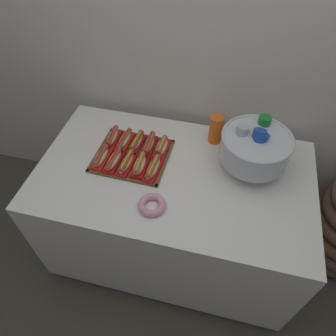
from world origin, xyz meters
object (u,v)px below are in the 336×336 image
Objects in this scene: hot_dog_3 at (140,165)px; serving_tray at (132,156)px; hot_dog_2 at (127,162)px; punch_bowl at (255,147)px; hot_dog_9 at (162,147)px; hot_dog_0 at (101,157)px; hot_dog_4 at (153,168)px; cup_stack at (216,129)px; hot_dog_5 at (112,137)px; hot_dog_1 at (114,160)px; donut at (152,205)px; buffet_table at (173,212)px; hot_dog_8 at (149,144)px; hot_dog_7 at (137,142)px; hot_dog_6 at (125,140)px.

serving_tray is at bearing 130.82° from hot_dog_3.
punch_bowl is (0.65, 0.17, 0.11)m from hot_dog_2.
hot_dog_9 reaches higher than hot_dog_2.
hot_dog_9 is at bearing 64.11° from hot_dog_3.
hot_dog_0 is at bearing -168.38° from punch_bowl.
cup_stack reaches higher than hot_dog_4.
hot_dog_2 is 0.55m from cup_stack.
hot_dog_0 is 1.05× the size of hot_dog_9.
hot_dog_5 is at bearing -164.81° from cup_stack.
punch_bowl reaches higher than cup_stack.
hot_dog_0 is 0.08m from hot_dog_1.
hot_dog_9 is (0.15, 0.08, 0.03)m from serving_tray.
serving_tray is 2.97× the size of donut.
buffet_table is at bearing -119.65° from cup_stack.
hot_dog_8 is (0.00, 0.16, 0.00)m from hot_dog_3.
hot_dog_4 and hot_dog_7 have the same top height.
hot_dog_8 is 0.39m from cup_stack.
hot_dog_5 is (-0.15, 0.09, 0.03)m from serving_tray.
buffet_table is 0.58m from cup_stack.
hot_dog_0 is 0.67m from cup_stack.
hot_dog_2 is at bearing -67.01° from hot_dog_6.
hot_dog_5 is at bearing 112.99° from hot_dog_1.
serving_tray is 0.12m from hot_dog_8.
cup_stack reaches higher than hot_dog_1.
hot_dog_0 reaches higher than buffet_table.
hot_dog_6 is 0.23m from hot_dog_9.
hot_dog_7 is at bearing 64.11° from hot_dog_1.
hot_dog_6 is (-0.07, 0.17, -0.00)m from hot_dog_2.
hot_dog_4 is at bearing 104.15° from donut.
cup_stack reaches higher than hot_dog_7.
hot_dog_8 is (0.07, -0.00, 0.00)m from hot_dog_7.
cup_stack reaches higher than hot_dog_6.
hot_dog_9 is at bearing -1.45° from hot_dog_8.
hot_dog_2 reaches higher than buffet_table.
hot_dog_4 is (0.15, -0.00, -0.00)m from hot_dog_2.
cup_stack reaches higher than hot_dog_0.
hot_dog_6 is at bearing 64.11° from hot_dog_0.
hot_dog_8 is at bearing 34.80° from hot_dog_0.
hot_dog_9 is 0.51m from punch_bowl.
hot_dog_3 is (0.22, -0.01, -0.00)m from hot_dog_0.
serving_tray is 2.33× the size of hot_dog_7.
hot_dog_0 is 0.91× the size of hot_dog_2.
hot_dog_5 is (-0.07, 0.17, 0.00)m from hot_dog_1.
hot_dog_6 is 0.48m from donut.
hot_dog_1 is at bearing 178.55° from hot_dog_2.
buffet_table is 8.55× the size of cup_stack.
hot_dog_4 is 1.02× the size of hot_dog_8.
hot_dog_1 is 0.18m from hot_dog_7.
hot_dog_8 is at bearing 46.28° from hot_dog_1.
hot_dog_9 reaches higher than hot_dog_6.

